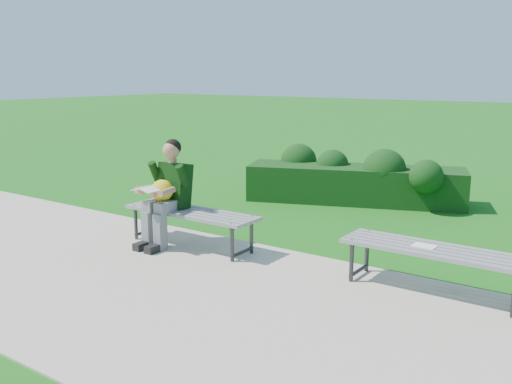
% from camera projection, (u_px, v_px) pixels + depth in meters
% --- Properties ---
extents(ground, '(80.00, 80.00, 0.00)m').
position_uv_depth(ground, '(277.00, 249.00, 7.05)').
color(ground, '#287E26').
rests_on(ground, ground).
extents(walkway, '(30.00, 3.50, 0.02)m').
position_uv_depth(walkway, '(181.00, 292.00, 5.64)').
color(walkway, '#B2AB93').
rests_on(walkway, ground).
extents(hedge, '(3.65, 2.08, 0.93)m').
position_uv_depth(hedge, '(355.00, 179.00, 9.58)').
color(hedge, '#0E4114').
rests_on(hedge, ground).
extents(bench_left, '(1.80, 0.50, 0.46)m').
position_uv_depth(bench_left, '(191.00, 215.00, 7.02)').
color(bench_left, gray).
rests_on(bench_left, walkway).
extents(bench_right, '(1.80, 0.50, 0.46)m').
position_uv_depth(bench_right, '(434.00, 253.00, 5.53)').
color(bench_right, gray).
rests_on(bench_right, walkway).
extents(seated_boy, '(0.56, 0.76, 1.31)m').
position_uv_depth(seated_boy, '(167.00, 190.00, 7.05)').
color(seated_boy, slate).
rests_on(seated_boy, walkway).
extents(paper_sheet, '(0.22, 0.16, 0.01)m').
position_uv_depth(paper_sheet, '(424.00, 246.00, 5.58)').
color(paper_sheet, white).
rests_on(paper_sheet, bench_right).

